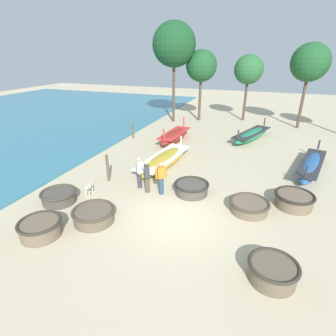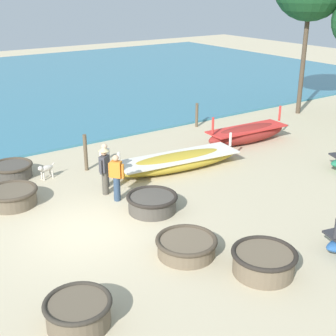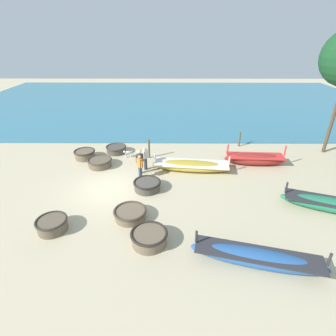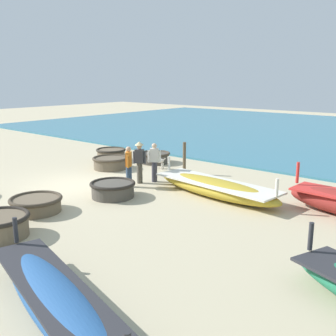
{
  "view_description": "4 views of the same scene",
  "coord_description": "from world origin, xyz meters",
  "px_view_note": "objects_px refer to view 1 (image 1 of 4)",
  "views": [
    {
      "loc": [
        2.71,
        -8.16,
        5.96
      ],
      "look_at": [
        -1.37,
        2.84,
        0.8
      ],
      "focal_mm": 28.0,
      "sensor_mm": 36.0,
      "label": 1
    },
    {
      "loc": [
        11.02,
        -4.82,
        6.58
      ],
      "look_at": [
        -1.03,
        3.52,
        0.79
      ],
      "focal_mm": 50.0,
      "sensor_mm": 36.0,
      "label": 2
    },
    {
      "loc": [
        12.88,
        3.46,
        8.13
      ],
      "look_at": [
        -0.92,
        3.38,
        0.91
      ],
      "focal_mm": 28.0,
      "sensor_mm": 36.0,
      "label": 3
    },
    {
      "loc": [
        8.86,
        12.23,
        4.07
      ],
      "look_at": [
        -1.82,
        3.16,
        0.86
      ],
      "focal_mm": 42.0,
      "sensor_mm": 36.0,
      "label": 4
    }
  ],
  "objects_px": {
    "fisherman_standing_left": "(147,174)",
    "mooring_post_mid_beach": "(108,168)",
    "coracle_nearest": "(294,200)",
    "tree_center": "(249,70)",
    "coracle_far_right": "(273,271)",
    "long_boat_white_hull": "(311,166)",
    "tree_rightmost": "(201,66)",
    "fisherman_standing_right": "(161,177)",
    "tree_left_mid": "(174,45)",
    "fisherman_by_coracle": "(139,172)",
    "tree_right_mid": "(310,63)",
    "long_boat_green_hull": "(164,160)",
    "coracle_upturned": "(40,228)",
    "coracle_front_left": "(59,196)",
    "coracle_weathered": "(94,215)",
    "coracle_center": "(249,206)",
    "coracle_front_right": "(191,188)",
    "long_boat_ochre_hull": "(175,136)",
    "mooring_post_inland": "(133,131)",
    "long_boat_red_hull": "(252,135)",
    "dog": "(89,188)"
  },
  "relations": [
    {
      "from": "fisherman_by_coracle",
      "to": "mooring_post_mid_beach",
      "type": "bearing_deg",
      "value": 176.54
    },
    {
      "from": "coracle_weathered",
      "to": "long_boat_green_hull",
      "type": "xyz_separation_m",
      "value": [
        0.52,
        6.13,
        0.02
      ]
    },
    {
      "from": "long_boat_green_hull",
      "to": "tree_rightmost",
      "type": "bearing_deg",
      "value": 94.14
    },
    {
      "from": "coracle_nearest",
      "to": "long_boat_white_hull",
      "type": "distance_m",
      "value": 4.42
    },
    {
      "from": "coracle_nearest",
      "to": "long_boat_red_hull",
      "type": "bearing_deg",
      "value": 104.44
    },
    {
      "from": "coracle_front_left",
      "to": "tree_left_mid",
      "type": "bearing_deg",
      "value": 90.78
    },
    {
      "from": "coracle_center",
      "to": "coracle_weathered",
      "type": "xyz_separation_m",
      "value": [
        -5.52,
        -2.79,
        0.03
      ]
    },
    {
      "from": "coracle_front_left",
      "to": "coracle_nearest",
      "type": "relative_size",
      "value": 0.95
    },
    {
      "from": "coracle_center",
      "to": "long_boat_ochre_hull",
      "type": "xyz_separation_m",
      "value": [
        -5.89,
        7.74,
        0.14
      ]
    },
    {
      "from": "coracle_nearest",
      "to": "tree_center",
      "type": "height_order",
      "value": "tree_center"
    },
    {
      "from": "coracle_nearest",
      "to": "mooring_post_mid_beach",
      "type": "bearing_deg",
      "value": -176.02
    },
    {
      "from": "fisherman_standing_right",
      "to": "tree_right_mid",
      "type": "distance_m",
      "value": 17.03
    },
    {
      "from": "long_boat_red_hull",
      "to": "mooring_post_mid_beach",
      "type": "xyz_separation_m",
      "value": [
        -6.28,
        -9.77,
        0.35
      ]
    },
    {
      "from": "coracle_center",
      "to": "tree_center",
      "type": "distance_m",
      "value": 17.04
    },
    {
      "from": "tree_center",
      "to": "long_boat_red_hull",
      "type": "bearing_deg",
      "value": -78.9
    },
    {
      "from": "fisherman_standing_right",
      "to": "tree_left_mid",
      "type": "xyz_separation_m",
      "value": [
        -4.11,
        13.47,
        5.78
      ]
    },
    {
      "from": "coracle_center",
      "to": "mooring_post_inland",
      "type": "distance_m",
      "value": 11.75
    },
    {
      "from": "fisherman_standing_left",
      "to": "mooring_post_mid_beach",
      "type": "distance_m",
      "value": 2.39
    },
    {
      "from": "long_boat_green_hull",
      "to": "tree_rightmost",
      "type": "height_order",
      "value": "tree_rightmost"
    },
    {
      "from": "coracle_upturned",
      "to": "tree_center",
      "type": "distance_m",
      "value": 21.55
    },
    {
      "from": "long_boat_white_hull",
      "to": "coracle_front_right",
      "type": "bearing_deg",
      "value": -139.33
    },
    {
      "from": "coracle_upturned",
      "to": "tree_left_mid",
      "type": "bearing_deg",
      "value": 93.95
    },
    {
      "from": "coracle_weathered",
      "to": "fisherman_standing_right",
      "type": "bearing_deg",
      "value": 60.81
    },
    {
      "from": "coracle_far_right",
      "to": "tree_left_mid",
      "type": "xyz_separation_m",
      "value": [
        -8.91,
        17.02,
        6.3
      ]
    },
    {
      "from": "coracle_center",
      "to": "tree_rightmost",
      "type": "distance_m",
      "value": 16.63
    },
    {
      "from": "fisherman_standing_left",
      "to": "tree_left_mid",
      "type": "xyz_separation_m",
      "value": [
        -3.44,
        13.54,
        5.66
      ]
    },
    {
      "from": "coracle_upturned",
      "to": "mooring_post_mid_beach",
      "type": "bearing_deg",
      "value": 91.54
    },
    {
      "from": "long_boat_white_hull",
      "to": "fisherman_by_coracle",
      "type": "bearing_deg",
      "value": -147.93
    },
    {
      "from": "coracle_far_right",
      "to": "tree_center",
      "type": "xyz_separation_m",
      "value": [
        -2.74,
        19.82,
        4.26
      ]
    },
    {
      "from": "coracle_far_right",
      "to": "fisherman_standing_left",
      "type": "relative_size",
      "value": 0.86
    },
    {
      "from": "long_boat_green_hull",
      "to": "fisherman_standing_right",
      "type": "bearing_deg",
      "value": -71.1
    },
    {
      "from": "tree_center",
      "to": "long_boat_green_hull",
      "type": "bearing_deg",
      "value": -103.64
    },
    {
      "from": "coracle_front_right",
      "to": "long_boat_ochre_hull",
      "type": "distance_m",
      "value": 7.83
    },
    {
      "from": "long_boat_ochre_hull",
      "to": "mooring_post_inland",
      "type": "height_order",
      "value": "long_boat_ochre_hull"
    },
    {
      "from": "long_boat_green_hull",
      "to": "coracle_front_right",
      "type": "bearing_deg",
      "value": -48.53
    },
    {
      "from": "fisherman_standing_right",
      "to": "tree_left_mid",
      "type": "distance_m",
      "value": 15.22
    },
    {
      "from": "long_boat_white_hull",
      "to": "fisherman_standing_right",
      "type": "height_order",
      "value": "fisherman_standing_right"
    },
    {
      "from": "long_boat_red_hull",
      "to": "dog",
      "type": "xyz_separation_m",
      "value": [
        -6.33,
        -11.33,
        0.02
      ]
    },
    {
      "from": "mooring_post_mid_beach",
      "to": "tree_right_mid",
      "type": "bearing_deg",
      "value": 56.26
    },
    {
      "from": "coracle_front_left",
      "to": "tree_center",
      "type": "bearing_deg",
      "value": 72.14
    },
    {
      "from": "coracle_upturned",
      "to": "coracle_weathered",
      "type": "xyz_separation_m",
      "value": [
        1.26,
        1.37,
        -0.03
      ]
    },
    {
      "from": "coracle_upturned",
      "to": "fisherman_standing_right",
      "type": "distance_m",
      "value": 5.18
    },
    {
      "from": "long_boat_white_hull",
      "to": "tree_rightmost",
      "type": "bearing_deg",
      "value": 132.32
    },
    {
      "from": "tree_left_mid",
      "to": "tree_center",
      "type": "bearing_deg",
      "value": 24.43
    },
    {
      "from": "fisherman_by_coracle",
      "to": "long_boat_ochre_hull",
      "type": "bearing_deg",
      "value": 96.04
    },
    {
      "from": "coracle_front_right",
      "to": "fisherman_standing_right",
      "type": "bearing_deg",
      "value": -158.25
    },
    {
      "from": "long_boat_white_hull",
      "to": "long_boat_green_hull",
      "type": "relative_size",
      "value": 1.0
    },
    {
      "from": "coracle_center",
      "to": "long_boat_ochre_hull",
      "type": "distance_m",
      "value": 9.72
    },
    {
      "from": "fisherman_by_coracle",
      "to": "tree_right_mid",
      "type": "bearing_deg",
      "value": 61.6
    },
    {
      "from": "long_boat_green_hull",
      "to": "tree_left_mid",
      "type": "bearing_deg",
      "value": 106.34
    }
  ]
}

